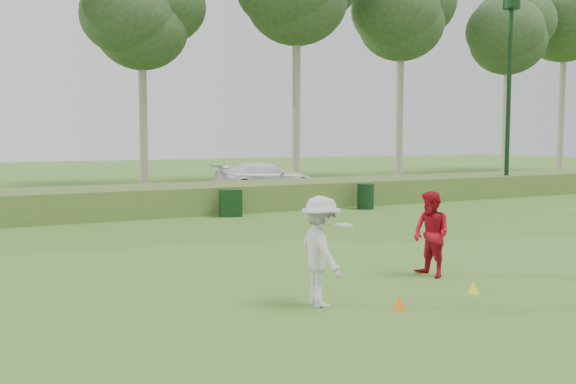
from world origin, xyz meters
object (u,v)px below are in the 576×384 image
player_white (321,251)px  cone_orange (399,303)px  player_red (431,234)px  cone_yellow (473,287)px  lamp_post (510,63)px  utility_cabinet (231,203)px  car_right (265,177)px  trash_bin (365,196)px

player_white → cone_orange: 1.38m
player_red → cone_yellow: player_red is taller
lamp_post → player_red: size_ratio=5.21×
cone_orange → utility_cabinet: utility_cabinet is taller
utility_cabinet → lamp_post: bearing=17.8°
player_white → cone_orange: player_white is taller
player_white → car_right: size_ratio=0.37×
cone_yellow → cone_orange: bearing=-171.1°
player_red → trash_bin: 10.94m
lamp_post → utility_cabinet: (-12.96, -0.94, -5.16)m
lamp_post → cone_yellow: 18.76m
cone_yellow → car_right: 18.74m
cone_yellow → trash_bin: (5.30, 11.00, 0.34)m
car_right → player_red: bearing=167.3°
cone_orange → trash_bin: trash_bin is taller
cone_orange → trash_bin: bearing=58.2°
utility_cabinet → car_right: 8.26m
player_white → trash_bin: (7.90, 10.52, -0.39)m
lamp_post → cone_orange: size_ratio=38.44×
player_white → player_red: bearing=-67.8°
player_white → cone_yellow: 2.75m
player_red → car_right: player_red is taller
cone_yellow → car_right: bearing=75.4°
cone_yellow → utility_cabinet: (0.26, 11.18, 0.33)m
player_white → utility_cabinet: size_ratio=1.93×
cone_orange → utility_cabinet: 11.61m
player_red → utility_cabinet: size_ratio=1.81×
player_red → car_right: bearing=161.8°
player_white → trash_bin: bearing=-31.5°
player_white → cone_orange: size_ratio=7.87×
cone_yellow → car_right: car_right is taller
lamp_post → car_right: (-8.50, 6.00, -4.87)m
cone_orange → cone_yellow: (1.69, 0.26, -0.00)m
player_white → player_red: (2.81, 0.85, -0.05)m
cone_orange → lamp_post: bearing=39.7°
trash_bin → car_right: (-0.58, 7.13, 0.28)m
player_white → utility_cabinet: player_white is taller
player_red → utility_cabinet: (0.05, 9.86, -0.35)m
lamp_post → cone_yellow: size_ratio=39.76×
player_white → lamp_post: bearing=-48.2°
utility_cabinet → cone_yellow: bearing=-77.7°
lamp_post → car_right: 11.48m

